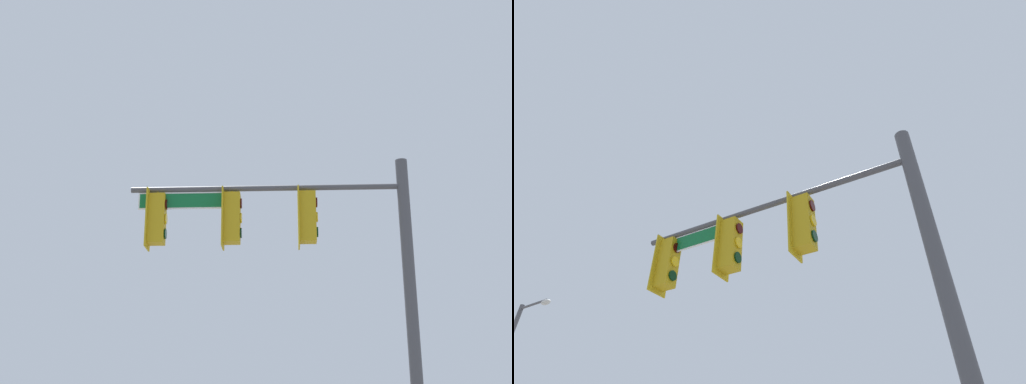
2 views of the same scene
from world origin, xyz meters
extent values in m
cylinder|color=#47474C|center=(-6.71, -7.33, 3.61)|extent=(0.25, 0.25, 7.21)
cylinder|color=#47474C|center=(-3.79, -6.93, 6.61)|extent=(5.85, 0.93, 0.12)
cube|color=gold|center=(-4.48, -7.03, 5.94)|extent=(0.10, 0.52, 1.30)
cube|color=#B79314|center=(-4.67, -7.05, 5.94)|extent=(0.40, 0.37, 1.10)
cylinder|color=#B79314|center=(-4.67, -7.05, 6.55)|extent=(0.04, 0.04, 0.12)
cylinder|color=#340503|center=(-4.86, -7.08, 6.27)|extent=(0.06, 0.22, 0.22)
cylinder|color=yellow|center=(-4.86, -7.08, 5.94)|extent=(0.06, 0.22, 0.22)
cylinder|color=black|center=(-4.86, -7.08, 5.61)|extent=(0.06, 0.22, 0.22)
cube|color=gold|center=(-2.87, -6.80, 5.94)|extent=(0.10, 0.52, 1.30)
cube|color=#B79314|center=(-3.06, -6.83, 5.94)|extent=(0.40, 0.37, 1.10)
cylinder|color=#B79314|center=(-3.06, -6.83, 6.55)|extent=(0.04, 0.04, 0.12)
cylinder|color=#340503|center=(-3.26, -6.86, 6.27)|extent=(0.06, 0.22, 0.22)
cylinder|color=yellow|center=(-3.26, -6.86, 5.94)|extent=(0.06, 0.22, 0.22)
cylinder|color=black|center=(-3.26, -6.86, 5.61)|extent=(0.06, 0.22, 0.22)
cube|color=gold|center=(-1.27, -6.58, 5.94)|extent=(0.10, 0.52, 1.30)
cube|color=#B79314|center=(-1.46, -6.61, 5.94)|extent=(0.40, 0.37, 1.10)
cylinder|color=#B79314|center=(-1.46, -6.61, 6.55)|extent=(0.04, 0.04, 0.12)
cylinder|color=#340503|center=(-1.65, -6.63, 6.27)|extent=(0.06, 0.22, 0.22)
cylinder|color=yellow|center=(-1.65, -6.63, 5.94)|extent=(0.06, 0.22, 0.22)
cylinder|color=black|center=(-1.65, -6.63, 5.61)|extent=(0.06, 0.22, 0.22)
cube|color=#0F602D|center=(-2.11, -6.70, 6.36)|extent=(2.09, 0.33, 0.32)
cube|color=white|center=(-2.11, -6.70, 6.36)|extent=(2.15, 0.32, 0.38)
cylinder|color=#4C4C51|center=(9.66, -8.57, 8.35)|extent=(1.76, 0.27, 0.10)
ellipsoid|color=silver|center=(8.78, -8.66, 8.25)|extent=(0.56, 0.28, 0.20)
camera|label=1|loc=(-6.20, 7.42, 1.46)|focal=50.00mm
camera|label=2|loc=(-7.91, -1.76, 1.93)|focal=28.00mm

